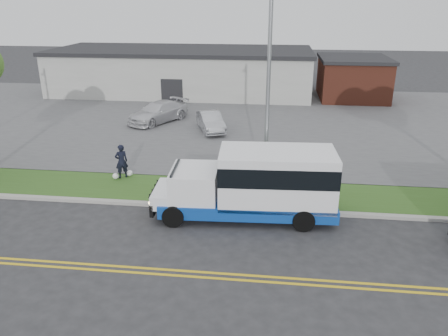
# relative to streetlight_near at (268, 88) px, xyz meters

# --- Properties ---
(ground) EXTENTS (140.00, 140.00, 0.00)m
(ground) POSITION_rel_streetlight_near_xyz_m (-3.00, -2.73, -5.23)
(ground) COLOR #28282B
(ground) RESTS_ON ground
(lane_line_north) EXTENTS (70.00, 0.12, 0.01)m
(lane_line_north) POSITION_rel_streetlight_near_xyz_m (-3.00, -6.58, -5.23)
(lane_line_north) COLOR gold
(lane_line_north) RESTS_ON ground
(lane_line_south) EXTENTS (70.00, 0.12, 0.01)m
(lane_line_south) POSITION_rel_streetlight_near_xyz_m (-3.00, -6.88, -5.23)
(lane_line_south) COLOR gold
(lane_line_south) RESTS_ON ground
(curb) EXTENTS (80.00, 0.30, 0.15)m
(curb) POSITION_rel_streetlight_near_xyz_m (-3.00, -1.63, -5.16)
(curb) COLOR #9E9B93
(curb) RESTS_ON ground
(verge) EXTENTS (80.00, 3.30, 0.10)m
(verge) POSITION_rel_streetlight_near_xyz_m (-3.00, 0.17, -5.18)
(verge) COLOR #31541C
(verge) RESTS_ON ground
(parking_lot) EXTENTS (80.00, 25.00, 0.10)m
(parking_lot) POSITION_rel_streetlight_near_xyz_m (-3.00, 14.27, -5.18)
(parking_lot) COLOR #4C4C4F
(parking_lot) RESTS_ON ground
(commercial_building) EXTENTS (25.40, 10.40, 4.35)m
(commercial_building) POSITION_rel_streetlight_near_xyz_m (-9.00, 24.27, -3.05)
(commercial_building) COLOR #9E9E99
(commercial_building) RESTS_ON ground
(brick_wing) EXTENTS (6.30, 7.30, 3.90)m
(brick_wing) POSITION_rel_streetlight_near_xyz_m (7.50, 23.27, -3.27)
(brick_wing) COLOR brown
(brick_wing) RESTS_ON ground
(streetlight_near) EXTENTS (0.35, 1.53, 9.50)m
(streetlight_near) POSITION_rel_streetlight_near_xyz_m (0.00, 0.00, 0.00)
(streetlight_near) COLOR gray
(streetlight_near) RESTS_ON verge
(shuttle_bus) EXTENTS (8.00, 2.99, 3.02)m
(shuttle_bus) POSITION_rel_streetlight_near_xyz_m (-0.24, -2.09, -3.62)
(shuttle_bus) COLOR #0D3992
(shuttle_bus) RESTS_ON ground
(pedestrian) EXTENTS (0.79, 0.73, 1.82)m
(pedestrian) POSITION_rel_streetlight_near_xyz_m (-7.50, 1.27, -4.22)
(pedestrian) COLOR black
(pedestrian) RESTS_ON verge
(parked_car_a) EXTENTS (2.76, 4.33, 1.35)m
(parked_car_a) POSITION_rel_streetlight_near_xyz_m (-4.16, 10.54, -4.46)
(parked_car_a) COLOR #9E9FA5
(parked_car_a) RESTS_ON parking_lot
(parked_car_b) EXTENTS (4.48, 5.57, 1.51)m
(parked_car_b) POSITION_rel_streetlight_near_xyz_m (-8.50, 12.47, -4.38)
(parked_car_b) COLOR silver
(parked_car_b) RESTS_ON parking_lot
(grocery_bag_left) EXTENTS (0.32, 0.32, 0.32)m
(grocery_bag_left) POSITION_rel_streetlight_near_xyz_m (-7.80, 1.02, -4.97)
(grocery_bag_left) COLOR white
(grocery_bag_left) RESTS_ON verge
(grocery_bag_right) EXTENTS (0.32, 0.32, 0.32)m
(grocery_bag_right) POSITION_rel_streetlight_near_xyz_m (-7.20, 1.52, -4.97)
(grocery_bag_right) COLOR white
(grocery_bag_right) RESTS_ON verge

